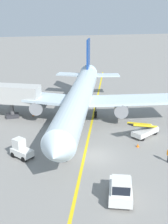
{
  "coord_description": "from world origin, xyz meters",
  "views": [
    {
      "loc": [
        -7.85,
        -27.56,
        15.09
      ],
      "look_at": [
        0.68,
        7.38,
        2.5
      ],
      "focal_mm": 47.39,
      "sensor_mm": 36.0,
      "label": 1
    }
  ],
  "objects_px": {
    "baggage_tug_near_wing": "(21,149)",
    "belt_loader_forward_hold": "(145,131)",
    "airliner": "(79,98)",
    "pushback_tug": "(121,190)",
    "safety_cone_nose_left": "(138,145)",
    "safety_cone_nose_right": "(33,115)"
  },
  "relations": [
    {
      "from": "baggage_tug_near_wing",
      "to": "belt_loader_forward_hold",
      "type": "xyz_separation_m",
      "value": [
        15.19,
        1.98,
        -0.15
      ]
    },
    {
      "from": "pushback_tug",
      "to": "safety_cone_nose_left",
      "type": "bearing_deg",
      "value": 58.62
    },
    {
      "from": "pushback_tug",
      "to": "safety_cone_nose_left",
      "type": "distance_m",
      "value": 10.53
    },
    {
      "from": "airliner",
      "to": "belt_loader_forward_hold",
      "type": "distance_m",
      "value": 10.25
    },
    {
      "from": "safety_cone_nose_left",
      "to": "baggage_tug_near_wing",
      "type": "bearing_deg",
      "value": 177.19
    },
    {
      "from": "baggage_tug_near_wing",
      "to": "safety_cone_nose_right",
      "type": "xyz_separation_m",
      "value": [
        2.26,
        12.76,
        -0.71
      ]
    },
    {
      "from": "baggage_tug_near_wing",
      "to": "safety_cone_nose_right",
      "type": "bearing_deg",
      "value": 79.97
    },
    {
      "from": "safety_cone_nose_left",
      "to": "airliner",
      "type": "bearing_deg",
      "value": 115.08
    },
    {
      "from": "belt_loader_forward_hold",
      "to": "safety_cone_nose_right",
      "type": "bearing_deg",
      "value": 140.18
    },
    {
      "from": "pushback_tug",
      "to": "belt_loader_forward_hold",
      "type": "distance_m",
      "value": 13.8
    },
    {
      "from": "safety_cone_nose_right",
      "to": "pushback_tug",
      "type": "bearing_deg",
      "value": -76.34
    },
    {
      "from": "airliner",
      "to": "belt_loader_forward_hold",
      "type": "relative_size",
      "value": 6.87
    },
    {
      "from": "baggage_tug_near_wing",
      "to": "belt_loader_forward_hold",
      "type": "distance_m",
      "value": 15.32
    },
    {
      "from": "belt_loader_forward_hold",
      "to": "safety_cone_nose_left",
      "type": "xyz_separation_m",
      "value": [
        -2.03,
        -2.62,
        -0.56
      ]
    },
    {
      "from": "airliner",
      "to": "pushback_tug",
      "type": "height_order",
      "value": "airliner"
    },
    {
      "from": "pushback_tug",
      "to": "belt_loader_forward_hold",
      "type": "relative_size",
      "value": 0.81
    },
    {
      "from": "baggage_tug_near_wing",
      "to": "safety_cone_nose_right",
      "type": "distance_m",
      "value": 12.98
    },
    {
      "from": "airliner",
      "to": "baggage_tug_near_wing",
      "type": "relative_size",
      "value": 12.75
    },
    {
      "from": "belt_loader_forward_hold",
      "to": "safety_cone_nose_left",
      "type": "relative_size",
      "value": 11.32
    },
    {
      "from": "airliner",
      "to": "pushback_tug",
      "type": "xyz_separation_m",
      "value": [
        -0.82,
        -18.9,
        -2.42
      ]
    },
    {
      "from": "safety_cone_nose_left",
      "to": "belt_loader_forward_hold",
      "type": "bearing_deg",
      "value": 52.26
    },
    {
      "from": "baggage_tug_near_wing",
      "to": "pushback_tug",
      "type": "bearing_deg",
      "value": -51.32
    }
  ]
}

